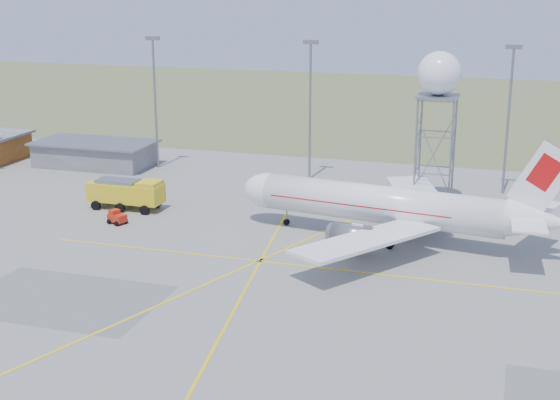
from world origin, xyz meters
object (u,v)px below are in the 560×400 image
(airliner_main, at_px, (386,206))
(fire_truck, at_px, (128,195))
(radar_tower, at_px, (437,121))
(baggage_tug, at_px, (117,219))

(airliner_main, height_order, fire_truck, airliner_main)
(airliner_main, distance_m, radar_tower, 17.68)
(radar_tower, xyz_separation_m, fire_truck, (-37.69, -13.40, -9.43))
(airliner_main, height_order, baggage_tug, airliner_main)
(airliner_main, xyz_separation_m, fire_truck, (-34.14, 2.29, -2.09))
(radar_tower, distance_m, fire_truck, 41.10)
(radar_tower, xyz_separation_m, baggage_tug, (-35.98, -19.56, -10.69))
(airliner_main, distance_m, baggage_tug, 32.84)
(airliner_main, xyz_separation_m, baggage_tug, (-32.43, -3.88, -3.35))
(fire_truck, relative_size, baggage_tug, 3.91)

